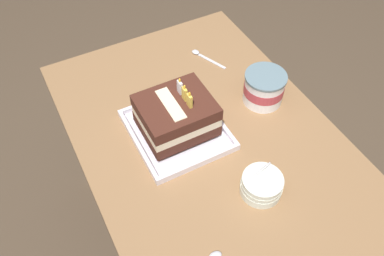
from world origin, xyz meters
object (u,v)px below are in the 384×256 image
(foil_tray, at_px, (177,131))
(serving_spoon_by_bowls, at_px, (201,55))
(birthday_cake, at_px, (176,115))
(ice_cream_tub, at_px, (264,88))
(bowl_stack, at_px, (262,185))

(foil_tray, xyz_separation_m, serving_spoon_by_bowls, (-0.28, 0.24, -0.00))
(birthday_cake, relative_size, ice_cream_tub, 1.57)
(foil_tray, bearing_deg, ice_cream_tub, 88.97)
(bowl_stack, height_order, ice_cream_tub, ice_cream_tub)
(foil_tray, height_order, serving_spoon_by_bowls, foil_tray)
(birthday_cake, xyz_separation_m, serving_spoon_by_bowls, (-0.28, 0.24, -0.07))
(foil_tray, bearing_deg, birthday_cake, 90.00)
(foil_tray, distance_m, ice_cream_tub, 0.31)
(foil_tray, relative_size, birthday_cake, 1.41)
(birthday_cake, bearing_deg, foil_tray, -90.00)
(foil_tray, xyz_separation_m, bowl_stack, (0.29, 0.11, 0.02))
(serving_spoon_by_bowls, bearing_deg, bowl_stack, -12.48)
(birthday_cake, bearing_deg, ice_cream_tub, 88.97)
(bowl_stack, bearing_deg, foil_tray, -159.46)
(ice_cream_tub, distance_m, serving_spoon_by_bowls, 0.30)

